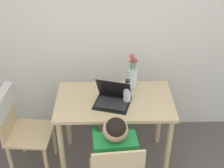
{
  "coord_description": "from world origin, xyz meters",
  "views": [
    {
      "loc": [
        -0.18,
        -0.65,
        2.41
      ],
      "look_at": [
        -0.13,
        1.61,
        0.94
      ],
      "focal_mm": 50.0,
      "sensor_mm": 36.0,
      "label": 1
    }
  ],
  "objects_px": {
    "chair_spare": "(15,119)",
    "water_bottle": "(128,91)",
    "flower_vase": "(132,75)",
    "person_seated": "(115,151)",
    "laptop": "(113,98)"
  },
  "relations": [
    {
      "from": "laptop",
      "to": "flower_vase",
      "type": "relative_size",
      "value": 1.0
    },
    {
      "from": "person_seated",
      "to": "water_bottle",
      "type": "relative_size",
      "value": 4.48
    },
    {
      "from": "chair_spare",
      "to": "water_bottle",
      "type": "relative_size",
      "value": 3.88
    },
    {
      "from": "person_seated",
      "to": "flower_vase",
      "type": "relative_size",
      "value": 2.79
    },
    {
      "from": "flower_vase",
      "to": "person_seated",
      "type": "bearing_deg",
      "value": -104.52
    },
    {
      "from": "water_bottle",
      "to": "flower_vase",
      "type": "bearing_deg",
      "value": 75.84
    },
    {
      "from": "person_seated",
      "to": "water_bottle",
      "type": "bearing_deg",
      "value": -109.64
    },
    {
      "from": "chair_spare",
      "to": "water_bottle",
      "type": "height_order",
      "value": "water_bottle"
    },
    {
      "from": "water_bottle",
      "to": "chair_spare",
      "type": "bearing_deg",
      "value": -179.14
    },
    {
      "from": "chair_spare",
      "to": "water_bottle",
      "type": "distance_m",
      "value": 1.07
    },
    {
      "from": "laptop",
      "to": "water_bottle",
      "type": "xyz_separation_m",
      "value": [
        0.13,
        0.02,
        0.05
      ]
    },
    {
      "from": "chair_spare",
      "to": "flower_vase",
      "type": "distance_m",
      "value": 1.16
    },
    {
      "from": "chair_spare",
      "to": "person_seated",
      "type": "height_order",
      "value": "person_seated"
    },
    {
      "from": "flower_vase",
      "to": "water_bottle",
      "type": "height_order",
      "value": "flower_vase"
    },
    {
      "from": "person_seated",
      "to": "flower_vase",
      "type": "bearing_deg",
      "value": -109.46
    }
  ]
}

